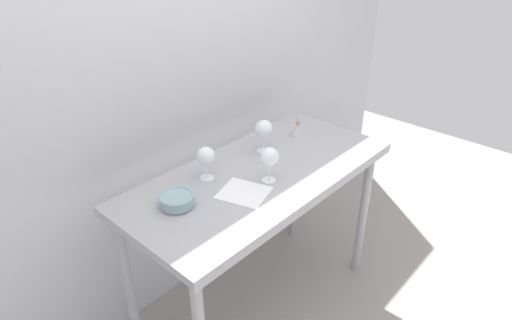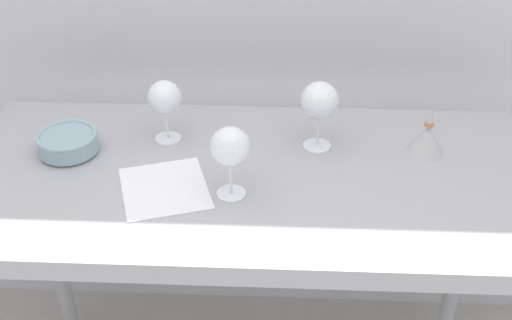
{
  "view_description": "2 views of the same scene",
  "coord_description": "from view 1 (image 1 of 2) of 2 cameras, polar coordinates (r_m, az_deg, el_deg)",
  "views": [
    {
      "loc": [
        -1.36,
        -1.21,
        1.98
      ],
      "look_at": [
        0.02,
        0.04,
        0.94
      ],
      "focal_mm": 30.62,
      "sensor_mm": 36.0,
      "label": 1
    },
    {
      "loc": [
        0.07,
        -1.24,
        1.75
      ],
      "look_at": [
        0.02,
        -0.04,
        0.96
      ],
      "focal_mm": 44.39,
      "sensor_mm": 36.0,
      "label": 2
    }
  ],
  "objects": [
    {
      "name": "back_wall",
      "position": [
        2.28,
        -8.91,
        11.55
      ],
      "size": [
        3.8,
        0.04,
        2.6
      ],
      "primitive_type": "cube",
      "color": "silver",
      "rests_on": "ground_plane"
    },
    {
      "name": "wine_glass_far_left",
      "position": [
        2.01,
        -6.57,
        0.45
      ],
      "size": [
        0.08,
        0.08,
        0.16
      ],
      "color": "white",
      "rests_on": "steel_counter"
    },
    {
      "name": "steel_counter",
      "position": [
        2.17,
        0.55,
        -3.91
      ],
      "size": [
        1.4,
        0.65,
        0.9
      ],
      "color": "#A2A2A7",
      "rests_on": "ground_plane"
    },
    {
      "name": "decanter_funnel",
      "position": [
        2.45,
        5.4,
        4.01
      ],
      "size": [
        0.09,
        0.09,
        0.13
      ],
      "color": "#B6B6B6",
      "rests_on": "steel_counter"
    },
    {
      "name": "wine_glass_near_center",
      "position": [
        1.98,
        1.77,
        0.33
      ],
      "size": [
        0.09,
        0.09,
        0.17
      ],
      "color": "white",
      "rests_on": "steel_counter"
    },
    {
      "name": "tasting_sheet_upper",
      "position": [
        1.95,
        -1.58,
        -4.29
      ],
      "size": [
        0.24,
        0.26,
        0.0
      ],
      "primitive_type": "cube",
      "rotation": [
        0.0,
        0.0,
        0.31
      ],
      "color": "white",
      "rests_on": "steel_counter"
    },
    {
      "name": "ground_plane",
      "position": [
        2.69,
        0.36,
        -18.21
      ],
      "size": [
        6.0,
        6.0,
        0.0
      ],
      "primitive_type": "plane",
      "color": "gray"
    },
    {
      "name": "tasting_bowl",
      "position": [
        1.88,
        -10.29,
        -5.13
      ],
      "size": [
        0.15,
        0.15,
        0.06
      ],
      "color": "beige",
      "rests_on": "steel_counter"
    },
    {
      "name": "wine_glass_far_right",
      "position": [
        2.23,
        1.03,
        4.0
      ],
      "size": [
        0.09,
        0.09,
        0.18
      ],
      "color": "white",
      "rests_on": "steel_counter"
    }
  ]
}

